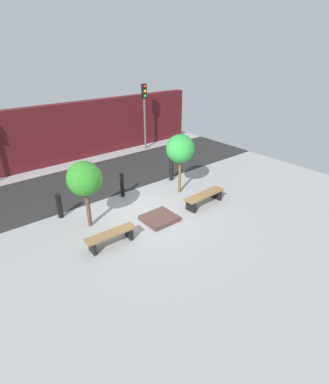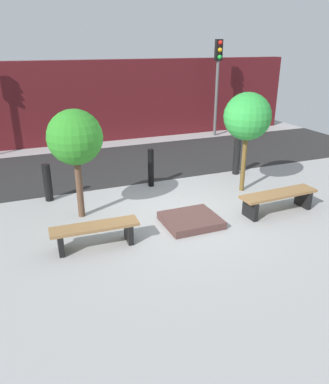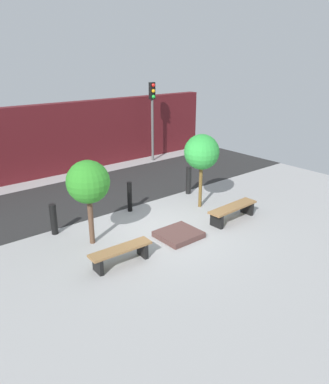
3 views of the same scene
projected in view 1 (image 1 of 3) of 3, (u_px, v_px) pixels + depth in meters
The scene contains 12 objects.
ground_plane at pixel (150, 214), 11.24m from camera, with size 18.00×18.00×0.00m, color #9B9B9B.
road_strip at pixel (97, 179), 14.16m from camera, with size 18.00×4.05×0.01m, color #272727.
building_facade at pixel (65, 133), 15.75m from camera, with size 16.20×0.50×3.04m, color #511419.
bench_left at pixel (111, 236), 9.39m from camera, with size 1.67×0.46×0.46m.
bench_right at pixel (204, 197), 11.76m from camera, with size 1.89×0.53×0.48m.
planter_bed at pixel (159, 218), 10.83m from camera, with size 1.16×1.06×0.16m, color #523632.
tree_behind_left_bench at pixel (84, 179), 9.76m from camera, with size 1.16×1.16×2.39m.
tree_behind_right_bench at pixel (180, 149), 12.08m from camera, with size 1.17×1.17×2.53m.
bollard_far_left at pixel (59, 206), 10.86m from camera, with size 0.20×0.20×0.92m, color black.
bollard_left at pixel (122, 185), 12.35m from camera, with size 0.16×0.16×1.02m, color black.
bollard_center at pixel (171, 169), 13.86m from camera, with size 0.20×0.20×1.06m, color black.
traffic_light_mid_west at pixel (145, 105), 17.18m from camera, with size 0.28×0.27×3.75m.
Camera 1 is at (-5.73, -7.85, 5.74)m, focal length 28.00 mm.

